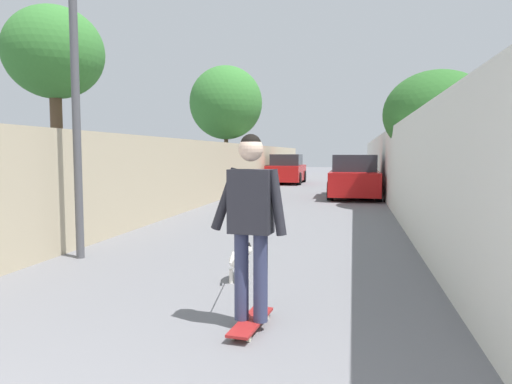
# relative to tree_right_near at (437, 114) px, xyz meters

# --- Properties ---
(ground_plane) EXTENTS (80.00, 80.00, 0.00)m
(ground_plane) POSITION_rel_tree_right_near_xyz_m (1.00, 3.98, -2.68)
(ground_plane) COLOR slate
(wall_left) EXTENTS (48.00, 0.30, 1.98)m
(wall_left) POSITION_rel_tree_right_near_xyz_m (-1.00, 6.89, -1.69)
(wall_left) COLOR tan
(wall_left) RESTS_ON ground
(fence_right) EXTENTS (48.00, 0.30, 2.34)m
(fence_right) POSITION_rel_tree_right_near_xyz_m (-1.00, 1.08, -1.51)
(fence_right) COLOR silver
(fence_right) RESTS_ON ground
(tree_right_near) EXTENTS (2.97, 2.97, 3.90)m
(tree_right_near) POSITION_rel_tree_right_near_xyz_m (0.00, 0.00, 0.00)
(tree_right_near) COLOR brown
(tree_right_near) RESTS_ON ground
(tree_left_mid) EXTENTS (3.15, 3.15, 5.37)m
(tree_left_mid) POSITION_rel_tree_right_near_xyz_m (6.00, 7.75, 1.09)
(tree_left_mid) COLOR brown
(tree_left_mid) RESTS_ON ground
(tree_left_far) EXTENTS (1.96, 1.96, 4.50)m
(tree_left_far) POSITION_rel_tree_right_near_xyz_m (-5.50, 8.16, 0.86)
(tree_left_far) COLOR brown
(tree_left_far) RESTS_ON ground
(lamp_post) EXTENTS (0.36, 0.36, 4.81)m
(lamp_post) POSITION_rel_tree_right_near_xyz_m (-7.68, 6.34, 0.56)
(lamp_post) COLOR #4C4C51
(lamp_post) RESTS_ON ground
(skateboard) EXTENTS (0.82, 0.28, 0.08)m
(skateboard) POSITION_rel_tree_right_near_xyz_m (-10.01, 3.17, -2.62)
(skateboard) COLOR maroon
(skateboard) RESTS_ON ground
(person_skateboarder) EXTENTS (0.26, 0.71, 1.68)m
(person_skateboarder) POSITION_rel_tree_right_near_xyz_m (-10.01, 3.17, -1.62)
(person_skateboarder) COLOR #333859
(person_skateboarder) RESTS_ON skateboard
(dog) EXTENTS (1.92, 0.63, 1.06)m
(dog) POSITION_rel_tree_right_near_xyz_m (-8.41, 3.65, -2.41)
(dog) COLOR white
(dog) RESTS_ON ground
(car_near) EXTENTS (3.92, 1.80, 1.54)m
(car_near) POSITION_rel_tree_right_near_xyz_m (3.20, 2.23, -1.97)
(car_near) COLOR #B71414
(car_near) RESTS_ON ground
(car_far) EXTENTS (3.82, 1.80, 1.54)m
(car_far) POSITION_rel_tree_right_near_xyz_m (10.74, 5.74, -1.97)
(car_far) COLOR #B71414
(car_far) RESTS_ON ground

